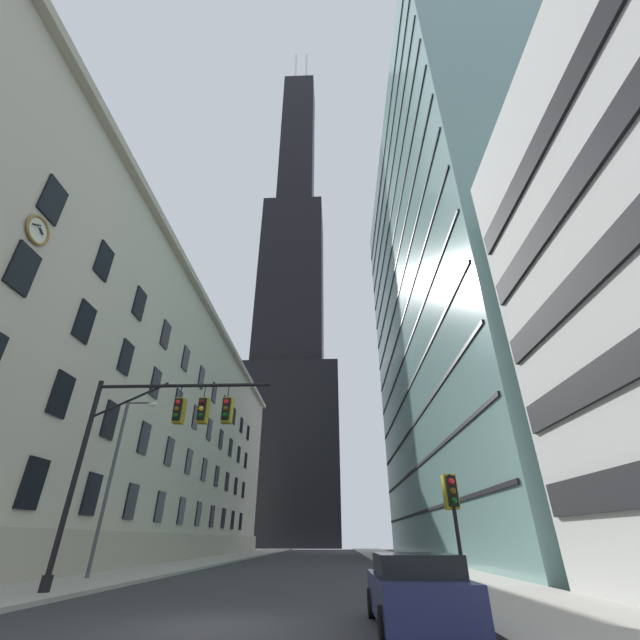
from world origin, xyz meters
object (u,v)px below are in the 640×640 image
parked_car (416,590)px  street_lamppost (117,466)px  traffic_signal_mast (166,428)px  traffic_light_near_right (452,498)px

parked_car → street_lamppost: bearing=140.4°
traffic_signal_mast → traffic_light_near_right: traffic_signal_mast is taller
traffic_signal_mast → parked_car: (8.65, -5.32, -4.99)m
street_lamppost → traffic_light_near_right: bearing=-27.2°
traffic_signal_mast → street_lamppost: 7.39m
traffic_signal_mast → street_lamppost: street_lamppost is taller
street_lamppost → parked_car: 17.83m
street_lamppost → parked_car: bearing=-39.6°
traffic_signal_mast → traffic_light_near_right: (10.57, -2.13, -2.83)m
traffic_light_near_right → parked_car: size_ratio=0.79×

